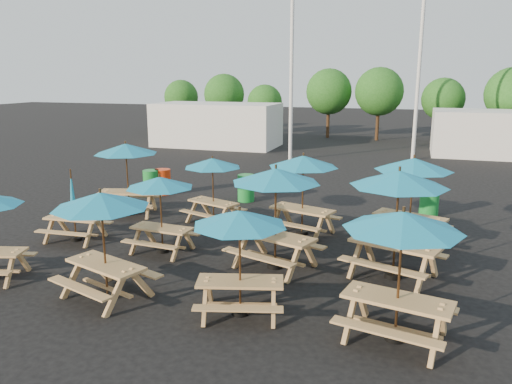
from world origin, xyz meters
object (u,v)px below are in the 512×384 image
(picnic_unit_2, at_px, (126,153))
(picnic_unit_11, at_px, (413,170))
(picnic_unit_5, at_px, (213,167))
(waste_bin_1, at_px, (151,183))
(picnic_unit_9, at_px, (402,229))
(picnic_unit_4, at_px, (160,187))
(picnic_unit_7, at_px, (276,182))
(picnic_unit_3, at_px, (101,207))
(waste_bin_2, at_px, (246,188))
(picnic_unit_8, at_px, (303,166))
(picnic_unit_10, at_px, (399,185))
(waste_bin_0, at_px, (163,182))
(picnic_unit_1, at_px, (74,211))
(picnic_unit_6, at_px, (240,225))
(waste_bin_3, at_px, (429,201))

(picnic_unit_2, xyz_separation_m, picnic_unit_11, (9.06, -0.28, 0.02))
(picnic_unit_5, bearing_deg, waste_bin_1, 163.66)
(picnic_unit_9, bearing_deg, picnic_unit_4, 167.34)
(picnic_unit_11, height_order, waste_bin_1, picnic_unit_11)
(picnic_unit_5, distance_m, picnic_unit_7, 4.24)
(picnic_unit_3, height_order, picnic_unit_7, picnic_unit_7)
(picnic_unit_7, relative_size, waste_bin_2, 2.70)
(picnic_unit_8, height_order, picnic_unit_10, picnic_unit_10)
(picnic_unit_5, height_order, picnic_unit_10, picnic_unit_10)
(picnic_unit_9, height_order, waste_bin_1, picnic_unit_9)
(picnic_unit_9, distance_m, waste_bin_0, 12.85)
(picnic_unit_1, bearing_deg, picnic_unit_8, 19.24)
(picnic_unit_5, xyz_separation_m, picnic_unit_6, (2.91, -5.66, 0.03))
(picnic_unit_9, bearing_deg, picnic_unit_2, 159.16)
(waste_bin_2, bearing_deg, picnic_unit_5, -91.49)
(waste_bin_2, bearing_deg, picnic_unit_2, -136.89)
(waste_bin_2, bearing_deg, picnic_unit_11, -28.80)
(picnic_unit_2, height_order, waste_bin_1, picnic_unit_2)
(picnic_unit_2, distance_m, picnic_unit_4, 4.11)
(waste_bin_0, xyz_separation_m, waste_bin_3, (9.97, -0.04, 0.00))
(picnic_unit_2, distance_m, picnic_unit_11, 9.07)
(picnic_unit_5, height_order, waste_bin_2, picnic_unit_5)
(picnic_unit_3, bearing_deg, waste_bin_2, 107.84)
(waste_bin_3, bearing_deg, picnic_unit_7, -121.11)
(picnic_unit_10, relative_size, waste_bin_0, 2.78)
(picnic_unit_3, xyz_separation_m, picnic_unit_9, (5.89, 0.07, 0.07))
(picnic_unit_10, relative_size, waste_bin_2, 2.78)
(picnic_unit_7, bearing_deg, picnic_unit_1, -163.86)
(picnic_unit_1, bearing_deg, picnic_unit_5, 39.10)
(picnic_unit_1, bearing_deg, waste_bin_0, 89.81)
(picnic_unit_2, distance_m, picnic_unit_7, 6.74)
(picnic_unit_6, xyz_separation_m, picnic_unit_7, (-0.01, 2.57, 0.30))
(picnic_unit_1, distance_m, picnic_unit_10, 8.87)
(picnic_unit_1, distance_m, picnic_unit_4, 2.97)
(waste_bin_1, bearing_deg, picnic_unit_2, -76.35)
(picnic_unit_4, height_order, waste_bin_1, picnic_unit_4)
(picnic_unit_1, xyz_separation_m, picnic_unit_2, (-0.01, 2.84, 1.24))
(picnic_unit_4, distance_m, picnic_unit_9, 6.73)
(picnic_unit_1, height_order, waste_bin_3, picnic_unit_1)
(picnic_unit_8, bearing_deg, picnic_unit_11, 17.60)
(picnic_unit_5, bearing_deg, picnic_unit_8, 13.69)
(waste_bin_0, bearing_deg, picnic_unit_4, -62.14)
(waste_bin_2, bearing_deg, picnic_unit_6, -71.87)
(picnic_unit_5, relative_size, picnic_unit_6, 1.02)
(waste_bin_0, bearing_deg, waste_bin_1, -136.48)
(picnic_unit_5, relative_size, picnic_unit_11, 0.86)
(picnic_unit_2, bearing_deg, picnic_unit_4, -62.01)
(picnic_unit_4, xyz_separation_m, waste_bin_0, (-3.15, 5.96, -1.28))
(picnic_unit_9, relative_size, waste_bin_2, 2.43)
(picnic_unit_10, bearing_deg, waste_bin_1, 168.03)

